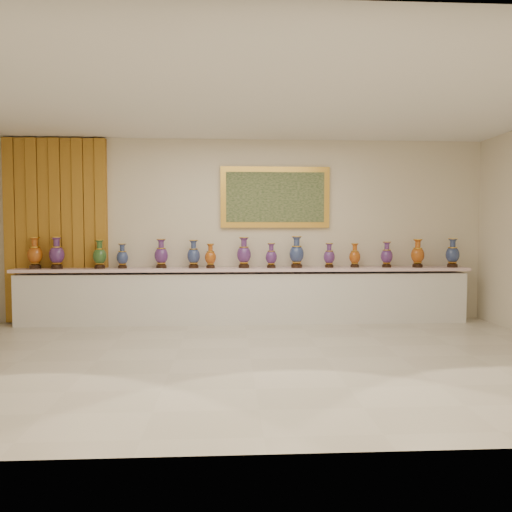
{
  "coord_description": "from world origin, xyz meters",
  "views": [
    {
      "loc": [
        -0.25,
        -5.77,
        1.51
      ],
      "look_at": [
        0.16,
        1.7,
        1.12
      ],
      "focal_mm": 35.0,
      "sensor_mm": 36.0,
      "label": 1
    }
  ],
  "objects_px": {
    "counter": "(245,296)",
    "vase_1": "(57,254)",
    "vase_0": "(35,254)",
    "vase_2": "(100,256)"
  },
  "relations": [
    {
      "from": "counter",
      "to": "vase_1",
      "type": "bearing_deg",
      "value": -179.8
    },
    {
      "from": "vase_0",
      "to": "vase_2",
      "type": "height_order",
      "value": "vase_0"
    },
    {
      "from": "vase_0",
      "to": "vase_1",
      "type": "height_order",
      "value": "vase_1"
    },
    {
      "from": "vase_1",
      "to": "vase_2",
      "type": "relative_size",
      "value": 1.1
    },
    {
      "from": "vase_0",
      "to": "vase_2",
      "type": "relative_size",
      "value": 1.1
    },
    {
      "from": "vase_2",
      "to": "vase_0",
      "type": "bearing_deg",
      "value": 177.43
    },
    {
      "from": "counter",
      "to": "vase_2",
      "type": "xyz_separation_m",
      "value": [
        -2.3,
        -0.03,
        0.67
      ]
    },
    {
      "from": "vase_0",
      "to": "counter",
      "type": "bearing_deg",
      "value": -0.2
    },
    {
      "from": "vase_1",
      "to": "vase_2",
      "type": "height_order",
      "value": "vase_1"
    },
    {
      "from": "counter",
      "to": "vase_1",
      "type": "relative_size",
      "value": 14.44
    }
  ]
}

